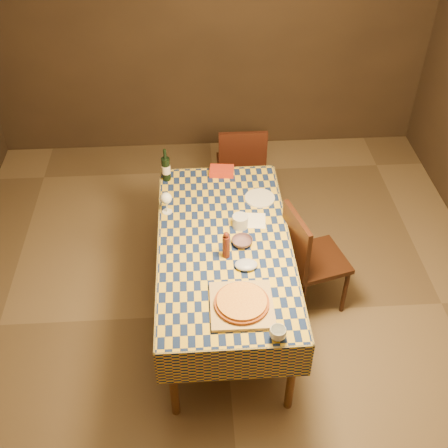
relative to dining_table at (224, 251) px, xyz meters
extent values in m
plane|color=brown|center=(0.00, 0.00, -0.69)|extent=(5.00, 5.00, 0.00)
cube|color=#34271D|center=(0.00, 2.50, 0.66)|extent=(4.50, 0.10, 2.70)
cylinder|color=brown|center=(-0.38, -0.83, -0.32)|extent=(0.06, 0.06, 0.75)
cylinder|color=brown|center=(0.38, -0.83, -0.32)|extent=(0.06, 0.06, 0.75)
cylinder|color=brown|center=(-0.38, 0.83, -0.32)|extent=(0.06, 0.06, 0.75)
cylinder|color=brown|center=(0.38, 0.83, -0.32)|extent=(0.06, 0.06, 0.75)
cube|color=brown|center=(0.00, 0.00, 0.05)|extent=(0.90, 1.80, 0.03)
cube|color=olive|center=(0.00, 0.00, 0.07)|extent=(0.92, 1.82, 0.02)
cube|color=olive|center=(0.00, -0.92, -0.07)|extent=(0.94, 0.01, 0.30)
cube|color=olive|center=(0.00, 0.92, -0.07)|extent=(0.94, 0.01, 0.30)
cube|color=olive|center=(-0.47, 0.00, -0.07)|extent=(0.01, 1.84, 0.30)
cube|color=olive|center=(0.47, 0.00, -0.07)|extent=(0.01, 1.84, 0.30)
cube|color=tan|center=(0.07, -0.59, 0.09)|extent=(0.39, 0.39, 0.02)
cylinder|color=#8F4117|center=(0.07, -0.59, 0.11)|extent=(0.44, 0.44, 0.02)
cylinder|color=orange|center=(0.07, -0.59, 0.13)|extent=(0.39, 0.39, 0.02)
cylinder|color=#4A1911|center=(0.00, -0.14, 0.16)|extent=(0.06, 0.06, 0.18)
sphere|color=#4A1911|center=(0.00, -0.14, 0.27)|extent=(0.04, 0.04, 0.04)
imported|color=#5D434E|center=(0.12, -0.02, 0.10)|extent=(0.17, 0.17, 0.05)
cylinder|color=white|center=(-0.41, 0.37, 0.08)|extent=(0.09, 0.09, 0.01)
cylinder|color=white|center=(-0.41, 0.37, 0.12)|extent=(0.01, 0.01, 0.08)
sphere|color=white|center=(-0.41, 0.37, 0.21)|extent=(0.09, 0.09, 0.09)
ellipsoid|color=#440817|center=(-0.41, 0.37, 0.20)|extent=(0.06, 0.06, 0.03)
cylinder|color=black|center=(-0.41, 0.78, 0.18)|extent=(0.07, 0.07, 0.20)
cylinder|color=black|center=(-0.41, 0.78, 0.32)|extent=(0.03, 0.03, 0.08)
cylinder|color=beige|center=(-0.41, 0.78, 0.18)|extent=(0.07, 0.07, 0.07)
cylinder|color=silver|center=(0.12, 0.17, 0.12)|extent=(0.14, 0.14, 0.09)
cube|color=#B22C17|center=(0.03, 0.83, 0.10)|extent=(0.21, 0.16, 0.05)
cylinder|color=silver|center=(0.30, 0.48, 0.08)|extent=(0.24, 0.24, 0.01)
imported|color=white|center=(0.26, -0.85, 0.12)|extent=(0.13, 0.13, 0.08)
cube|color=white|center=(0.20, 0.23, 0.08)|extent=(0.24, 0.20, 0.00)
ellipsoid|color=#A2AFD0|center=(0.13, -0.25, 0.10)|extent=(0.18, 0.15, 0.04)
cube|color=black|center=(0.24, 1.39, -0.24)|extent=(0.42, 0.42, 0.04)
cube|color=black|center=(0.24, 1.19, 0.01)|extent=(0.42, 0.04, 0.46)
cylinder|color=black|center=(0.42, 1.57, -0.48)|extent=(0.04, 0.04, 0.43)
cylinder|color=black|center=(0.06, 1.57, -0.48)|extent=(0.04, 0.04, 0.43)
cylinder|color=black|center=(0.42, 1.21, -0.48)|extent=(0.04, 0.04, 0.43)
cylinder|color=black|center=(0.06, 1.21, -0.48)|extent=(0.04, 0.04, 0.43)
cube|color=black|center=(0.71, 0.11, -0.24)|extent=(0.52, 0.52, 0.04)
cube|color=black|center=(0.52, 0.06, 0.01)|extent=(0.14, 0.41, 0.46)
cylinder|color=black|center=(0.93, -0.02, -0.48)|extent=(0.04, 0.04, 0.43)
cylinder|color=black|center=(0.84, 0.33, -0.48)|extent=(0.04, 0.04, 0.43)
cylinder|color=black|center=(0.58, -0.11, -0.48)|extent=(0.04, 0.04, 0.43)
cylinder|color=black|center=(0.49, 0.23, -0.48)|extent=(0.04, 0.04, 0.43)
camera|label=1|loc=(-0.19, -2.89, 2.75)|focal=45.00mm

